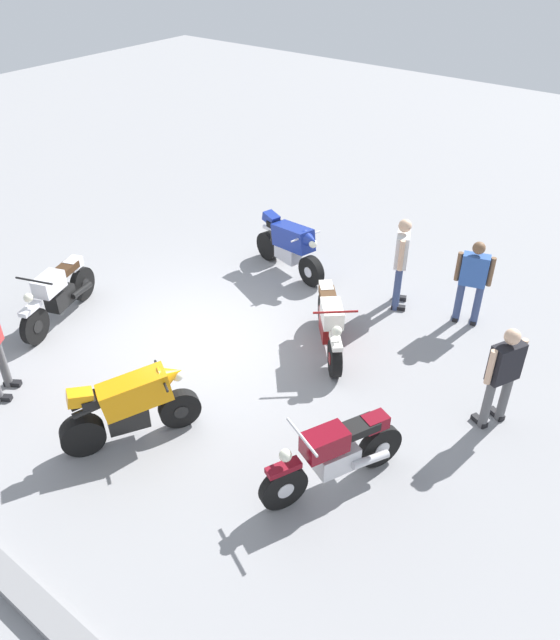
# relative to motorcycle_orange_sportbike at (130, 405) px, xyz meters

# --- Properties ---
(ground_plane) EXTENTS (40.00, 40.00, 0.00)m
(ground_plane) POSITION_rel_motorcycle_orange_sportbike_xyz_m (0.89, -2.21, -0.59)
(ground_plane) COLOR gray
(motorcycle_orange_sportbike) EXTENTS (1.14, 1.79, 1.14)m
(motorcycle_orange_sportbike) POSITION_rel_motorcycle_orange_sportbike_xyz_m (0.00, 0.00, 0.00)
(motorcycle_orange_sportbike) COLOR black
(motorcycle_orange_sportbike) RESTS_ON ground
(motorcycle_blue_sportbike) EXTENTS (1.93, 0.82, 1.14)m
(motorcycle_blue_sportbike) POSITION_rel_motorcycle_orange_sportbike_xyz_m (1.06, -5.09, 0.00)
(motorcycle_blue_sportbike) COLOR black
(motorcycle_blue_sportbike) RESTS_ON ground
(motorcycle_silver_cruiser) EXTENTS (0.91, 2.01, 1.09)m
(motorcycle_silver_cruiser) POSITION_rel_motorcycle_orange_sportbike_xyz_m (3.30, -1.23, -0.07)
(motorcycle_silver_cruiser) COLOR black
(motorcycle_silver_cruiser) RESTS_ON ground
(motorcycle_cream_vintage) EXTENTS (1.40, 1.58, 1.07)m
(motorcycle_cream_vintage) POSITION_rel_motorcycle_orange_sportbike_xyz_m (-1.01, -3.41, -0.11)
(motorcycle_cream_vintage) COLOR black
(motorcycle_cream_vintage) RESTS_ON ground
(motorcycle_maroon_cruiser) EXTENTS (1.03, 1.95, 1.09)m
(motorcycle_maroon_cruiser) POSITION_rel_motorcycle_orange_sportbike_xyz_m (-2.68, -0.99, -0.07)
(motorcycle_maroon_cruiser) COLOR black
(motorcycle_maroon_cruiser) RESTS_ON ground
(person_in_blue_shirt) EXTENTS (0.63, 0.41, 1.60)m
(person_in_blue_shirt) POSITION_rel_motorcycle_orange_sportbike_xyz_m (-2.52, -5.52, 0.31)
(person_in_blue_shirt) COLOR #384772
(person_in_blue_shirt) RESTS_ON ground
(person_in_white_shirt) EXTENTS (0.46, 0.64, 1.73)m
(person_in_white_shirt) POSITION_rel_motorcycle_orange_sportbike_xyz_m (-1.25, -5.29, 0.40)
(person_in_white_shirt) COLOR #384772
(person_in_white_shirt) RESTS_ON ground
(person_in_black_shirt) EXTENTS (0.46, 0.62, 1.65)m
(person_in_black_shirt) POSITION_rel_motorcycle_orange_sportbike_xyz_m (-3.88, -3.33, 0.34)
(person_in_black_shirt) COLOR #59595B
(person_in_black_shirt) RESTS_ON ground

